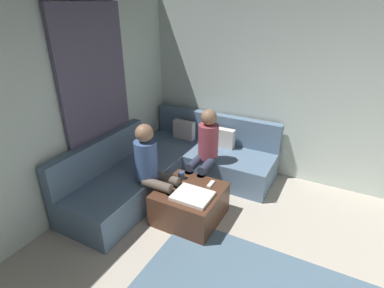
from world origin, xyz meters
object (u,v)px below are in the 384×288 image
game_remote (211,184)px  person_on_couch_side (153,167)px  ottoman (190,204)px  person_on_couch_back (205,149)px  sectional_couch (173,166)px  coffee_mug (181,175)px

game_remote → person_on_couch_side: 0.75m
ottoman → game_remote: size_ratio=5.07×
game_remote → person_on_couch_back: bearing=123.6°
ottoman → game_remote: game_remote is taller
ottoman → sectional_couch: bearing=135.1°
person_on_couch_side → sectional_couch: bearing=-168.0°
sectional_couch → ottoman: bearing=-44.9°
ottoman → coffee_mug: bearing=140.7°
sectional_couch → ottoman: size_ratio=3.36×
person_on_couch_back → game_remote: bearing=123.6°
sectional_couch → person_on_couch_back: 0.63m
person_on_couch_back → person_on_couch_side: same height
sectional_couch → person_on_couch_side: bearing=-78.0°
sectional_couch → person_on_couch_back: bearing=6.3°
coffee_mug → person_on_couch_back: size_ratio=0.08×
person_on_couch_back → person_on_couch_side: (-0.35, -0.75, 0.00)m
ottoman → coffee_mug: size_ratio=8.00×
ottoman → game_remote: bearing=50.7°
coffee_mug → person_on_couch_side: person_on_couch_side is taller
person_on_couch_back → person_on_couch_side: size_ratio=1.00×
coffee_mug → ottoman: bearing=-39.3°
ottoman → person_on_couch_back: 0.81m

